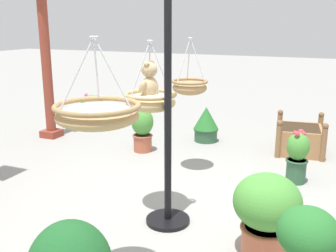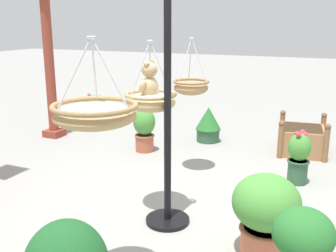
{
  "view_description": "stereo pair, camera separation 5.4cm",
  "coord_description": "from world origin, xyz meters",
  "px_view_note": "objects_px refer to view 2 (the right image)",
  "views": [
    {
      "loc": [
        -3.58,
        -1.41,
        1.96
      ],
      "look_at": [
        -0.03,
        0.11,
        0.94
      ],
      "focal_mm": 42.74,
      "sensor_mm": 36.0,
      "label": 1
    },
    {
      "loc": [
        -3.56,
        -1.46,
        1.96
      ],
      "look_at": [
        -0.03,
        0.11,
        0.94
      ],
      "focal_mm": 42.74,
      "sensor_mm": 36.0,
      "label": 2
    }
  ],
  "objects_px": {
    "hanging_basket_with_teddy": "(151,101)",
    "wooden_planter_box": "(302,139)",
    "hanging_basket_right_low": "(191,87)",
    "teddy_bear": "(149,83)",
    "hanging_basket_left_high": "(95,114)",
    "display_pole_central": "(168,157)",
    "potted_plant_flowering_red": "(144,129)",
    "potted_plant_fern_front": "(208,124)",
    "potted_plant_trailing_ivy": "(299,157)",
    "potted_plant_tall_leafy": "(266,211)",
    "greenhouse_pillar_left": "(49,67)",
    "potted_plant_conical_shrub": "(95,108)"
  },
  "relations": [
    {
      "from": "potted_plant_flowering_red",
      "to": "potted_plant_conical_shrub",
      "type": "bearing_deg",
      "value": 54.95
    },
    {
      "from": "potted_plant_flowering_red",
      "to": "potted_plant_trailing_ivy",
      "type": "distance_m",
      "value": 2.35
    },
    {
      "from": "display_pole_central",
      "to": "potted_plant_tall_leafy",
      "type": "height_order",
      "value": "display_pole_central"
    },
    {
      "from": "display_pole_central",
      "to": "potted_plant_tall_leafy",
      "type": "xyz_separation_m",
      "value": [
        -0.19,
        -0.99,
        -0.28
      ]
    },
    {
      "from": "hanging_basket_right_low",
      "to": "potted_plant_tall_leafy",
      "type": "relative_size",
      "value": 1.0
    },
    {
      "from": "potted_plant_flowering_red",
      "to": "potted_plant_tall_leafy",
      "type": "relative_size",
      "value": 0.93
    },
    {
      "from": "potted_plant_fern_front",
      "to": "potted_plant_tall_leafy",
      "type": "bearing_deg",
      "value": -153.41
    },
    {
      "from": "display_pole_central",
      "to": "hanging_basket_right_low",
      "type": "bearing_deg",
      "value": 12.2
    },
    {
      "from": "display_pole_central",
      "to": "potted_plant_flowering_red",
      "type": "bearing_deg",
      "value": 33.01
    },
    {
      "from": "potted_plant_flowering_red",
      "to": "hanging_basket_right_low",
      "type": "bearing_deg",
      "value": -118.31
    },
    {
      "from": "hanging_basket_right_low",
      "to": "potted_plant_trailing_ivy",
      "type": "height_order",
      "value": "hanging_basket_right_low"
    },
    {
      "from": "greenhouse_pillar_left",
      "to": "potted_plant_flowering_red",
      "type": "xyz_separation_m",
      "value": [
        -0.08,
        -1.83,
        -0.85
      ]
    },
    {
      "from": "display_pole_central",
      "to": "hanging_basket_left_high",
      "type": "distance_m",
      "value": 1.33
    },
    {
      "from": "display_pole_central",
      "to": "hanging_basket_with_teddy",
      "type": "relative_size",
      "value": 3.28
    },
    {
      "from": "potted_plant_fern_front",
      "to": "potted_plant_tall_leafy",
      "type": "distance_m",
      "value": 3.39
    },
    {
      "from": "display_pole_central",
      "to": "hanging_basket_right_low",
      "type": "relative_size",
      "value": 3.15
    },
    {
      "from": "potted_plant_flowering_red",
      "to": "potted_plant_trailing_ivy",
      "type": "xyz_separation_m",
      "value": [
        -0.36,
        -2.32,
        -0.01
      ]
    },
    {
      "from": "potted_plant_fern_front",
      "to": "potted_plant_flowering_red",
      "type": "xyz_separation_m",
      "value": [
        -0.9,
        0.73,
        0.06
      ]
    },
    {
      "from": "potted_plant_fern_front",
      "to": "potted_plant_conical_shrub",
      "type": "relative_size",
      "value": 1.0
    },
    {
      "from": "hanging_basket_with_teddy",
      "to": "wooden_planter_box",
      "type": "height_order",
      "value": "hanging_basket_with_teddy"
    },
    {
      "from": "hanging_basket_left_high",
      "to": "wooden_planter_box",
      "type": "bearing_deg",
      "value": -14.04
    },
    {
      "from": "teddy_bear",
      "to": "wooden_planter_box",
      "type": "xyz_separation_m",
      "value": [
        2.71,
        -1.25,
        -1.15
      ]
    },
    {
      "from": "hanging_basket_right_low",
      "to": "potted_plant_fern_front",
      "type": "relative_size",
      "value": 1.24
    },
    {
      "from": "wooden_planter_box",
      "to": "potted_plant_trailing_ivy",
      "type": "height_order",
      "value": "potted_plant_trailing_ivy"
    },
    {
      "from": "potted_plant_flowering_red",
      "to": "potted_plant_tall_leafy",
      "type": "xyz_separation_m",
      "value": [
        -2.13,
        -2.25,
        0.05
      ]
    },
    {
      "from": "potted_plant_fern_front",
      "to": "potted_plant_flowering_red",
      "type": "distance_m",
      "value": 1.17
    },
    {
      "from": "hanging_basket_right_low",
      "to": "potted_plant_conical_shrub",
      "type": "relative_size",
      "value": 1.23
    },
    {
      "from": "wooden_planter_box",
      "to": "potted_plant_tall_leafy",
      "type": "relative_size",
      "value": 1.22
    },
    {
      "from": "hanging_basket_left_high",
      "to": "wooden_planter_box",
      "type": "xyz_separation_m",
      "value": [
        4.01,
        -1.0,
        -1.14
      ]
    },
    {
      "from": "potted_plant_trailing_ivy",
      "to": "potted_plant_flowering_red",
      "type": "bearing_deg",
      "value": 81.24
    },
    {
      "from": "teddy_bear",
      "to": "potted_plant_conical_shrub",
      "type": "distance_m",
      "value": 4.2
    },
    {
      "from": "potted_plant_conical_shrub",
      "to": "hanging_basket_right_low",
      "type": "bearing_deg",
      "value": -122.78
    },
    {
      "from": "display_pole_central",
      "to": "hanging_basket_left_high",
      "type": "bearing_deg",
      "value": 178.92
    },
    {
      "from": "hanging_basket_left_high",
      "to": "hanging_basket_right_low",
      "type": "height_order",
      "value": "hanging_basket_left_high"
    },
    {
      "from": "hanging_basket_with_teddy",
      "to": "greenhouse_pillar_left",
      "type": "distance_m",
      "value": 3.4
    },
    {
      "from": "hanging_basket_with_teddy",
      "to": "potted_plant_flowering_red",
      "type": "distance_m",
      "value": 2.22
    },
    {
      "from": "hanging_basket_right_low",
      "to": "wooden_planter_box",
      "type": "relative_size",
      "value": 0.82
    },
    {
      "from": "hanging_basket_right_low",
      "to": "display_pole_central",
      "type": "bearing_deg",
      "value": -167.8
    },
    {
      "from": "potted_plant_tall_leafy",
      "to": "teddy_bear",
      "type": "bearing_deg",
      "value": 74.88
    },
    {
      "from": "display_pole_central",
      "to": "potted_plant_conical_shrub",
      "type": "height_order",
      "value": "display_pole_central"
    },
    {
      "from": "potted_plant_flowering_red",
      "to": "hanging_basket_with_teddy",
      "type": "bearing_deg",
      "value": -150.56
    },
    {
      "from": "hanging_basket_right_low",
      "to": "greenhouse_pillar_left",
      "type": "height_order",
      "value": "greenhouse_pillar_left"
    },
    {
      "from": "hanging_basket_left_high",
      "to": "potted_plant_fern_front",
      "type": "distance_m",
      "value": 4.16
    },
    {
      "from": "display_pole_central",
      "to": "greenhouse_pillar_left",
      "type": "bearing_deg",
      "value": 56.76
    },
    {
      "from": "hanging_basket_with_teddy",
      "to": "potted_plant_trailing_ivy",
      "type": "xyz_separation_m",
      "value": [
        1.43,
        -1.32,
        -0.85
      ]
    },
    {
      "from": "hanging_basket_with_teddy",
      "to": "hanging_basket_right_low",
      "type": "relative_size",
      "value": 0.96
    },
    {
      "from": "teddy_bear",
      "to": "wooden_planter_box",
      "type": "height_order",
      "value": "teddy_bear"
    },
    {
      "from": "hanging_basket_right_low",
      "to": "wooden_planter_box",
      "type": "height_order",
      "value": "hanging_basket_right_low"
    },
    {
      "from": "display_pole_central",
      "to": "greenhouse_pillar_left",
      "type": "height_order",
      "value": "greenhouse_pillar_left"
    },
    {
      "from": "display_pole_central",
      "to": "greenhouse_pillar_left",
      "type": "relative_size",
      "value": 0.91
    }
  ]
}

